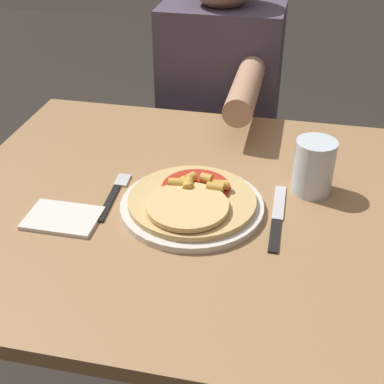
# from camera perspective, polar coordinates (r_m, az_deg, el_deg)

# --- Properties ---
(dining_table) EXTENTS (0.96, 0.84, 0.75)m
(dining_table) POSITION_cam_1_polar(r_m,az_deg,el_deg) (1.16, -0.87, -6.08)
(dining_table) COLOR #9E754C
(dining_table) RESTS_ON ground_plane
(plate) EXTENTS (0.28, 0.28, 0.01)m
(plate) POSITION_cam_1_polar(r_m,az_deg,el_deg) (1.05, -0.00, -1.51)
(plate) COLOR silver
(plate) RESTS_ON dining_table
(pizza) EXTENTS (0.25, 0.25, 0.04)m
(pizza) POSITION_cam_1_polar(r_m,az_deg,el_deg) (1.04, -0.04, -0.83)
(pizza) COLOR tan
(pizza) RESTS_ON plate
(fork) EXTENTS (0.03, 0.18, 0.00)m
(fork) POSITION_cam_1_polar(r_m,az_deg,el_deg) (1.11, -8.26, -0.14)
(fork) COLOR black
(fork) RESTS_ON dining_table
(knife) EXTENTS (0.02, 0.22, 0.00)m
(knife) POSITION_cam_1_polar(r_m,az_deg,el_deg) (1.04, 9.05, -2.77)
(knife) COLOR black
(knife) RESTS_ON dining_table
(drinking_glass) EXTENTS (0.08, 0.08, 0.11)m
(drinking_glass) POSITION_cam_1_polar(r_m,az_deg,el_deg) (1.11, 12.86, 2.63)
(drinking_glass) COLOR silver
(drinking_glass) RESTS_ON dining_table
(napkin) EXTENTS (0.14, 0.10, 0.01)m
(napkin) POSITION_cam_1_polar(r_m,az_deg,el_deg) (1.05, -13.62, -2.72)
(napkin) COLOR silver
(napkin) RESTS_ON dining_table
(person_diner) EXTENTS (0.35, 0.52, 1.17)m
(person_diner) POSITION_cam_1_polar(r_m,az_deg,el_deg) (1.67, 3.00, 9.25)
(person_diner) COLOR #2D2D38
(person_diner) RESTS_ON ground_plane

